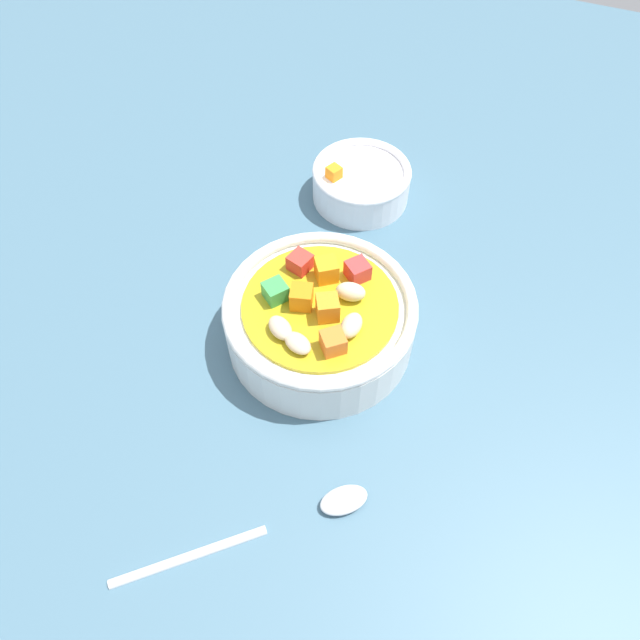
{
  "coord_description": "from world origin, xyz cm",
  "views": [
    {
      "loc": [
        -11.41,
        27.62,
        44.37
      ],
      "look_at": [
        0.0,
        0.0,
        2.74
      ],
      "focal_mm": 33.69,
      "sensor_mm": 36.0,
      "label": 1
    }
  ],
  "objects": [
    {
      "name": "side_bowl_small",
      "position": [
        2.99,
        -18.42,
        2.05
      ],
      "size": [
        10.17,
        10.17,
        4.63
      ],
      "color": "white",
      "rests_on": "ground_plane"
    },
    {
      "name": "ground_plane",
      "position": [
        0.0,
        0.0,
        -1.0
      ],
      "size": [
        140.0,
        140.0,
        2.0
      ],
      "primitive_type": "cube",
      "color": "#42667A"
    },
    {
      "name": "spoon",
      "position": [
        -3.76,
        16.21,
        0.46
      ],
      "size": [
        15.25,
        13.85,
        1.05
      ],
      "rotation": [
        0.0,
        0.0,
        3.87
      ],
      "color": "silver",
      "rests_on": "ground_plane"
    },
    {
      "name": "soup_bowl_main",
      "position": [
        -0.0,
        0.01,
        2.95
      ],
      "size": [
        16.29,
        16.29,
        6.97
      ],
      "color": "white",
      "rests_on": "ground_plane"
    }
  ]
}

